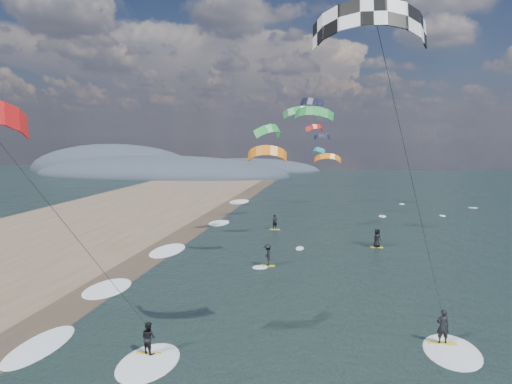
# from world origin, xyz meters

# --- Properties ---
(wet_sand_strip) EXTENTS (3.00, 240.00, 0.00)m
(wet_sand_strip) POSITION_xyz_m (-12.00, 10.00, 0.00)
(wet_sand_strip) COLOR #382D23
(wet_sand_strip) RESTS_ON ground
(coastal_hills) EXTENTS (80.00, 41.00, 15.00)m
(coastal_hills) POSITION_xyz_m (-44.84, 107.86, 0.00)
(coastal_hills) COLOR #3D4756
(coastal_hills) RESTS_ON ground
(kitesurfer_near_a) EXTENTS (7.70, 8.34, 15.44)m
(kitesurfer_near_a) POSITION_xyz_m (5.48, 4.63, 11.62)
(kitesurfer_near_a) COLOR gold
(kitesurfer_near_a) RESTS_ON ground
(kitesurfer_near_b) EXTENTS (6.88, 8.89, 12.19)m
(kitesurfer_near_b) POSITION_xyz_m (-7.31, 1.88, 7.42)
(kitesurfer_near_b) COLOR gold
(kitesurfer_near_b) RESTS_ON ground
(far_kitesurfers) EXTENTS (11.28, 15.66, 1.72)m
(far_kitesurfers) POSITION_xyz_m (0.86, 27.47, 0.85)
(far_kitesurfers) COLOR gold
(far_kitesurfers) RESTS_ON ground
(bg_kite_field) EXTENTS (8.97, 68.84, 8.47)m
(bg_kite_field) POSITION_xyz_m (-0.71, 52.14, 10.97)
(bg_kite_field) COLOR green
(bg_kite_field) RESTS_ON ground
(shoreline_surf) EXTENTS (2.40, 79.40, 0.11)m
(shoreline_surf) POSITION_xyz_m (-10.80, 14.75, 0.00)
(shoreline_surf) COLOR white
(shoreline_surf) RESTS_ON ground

